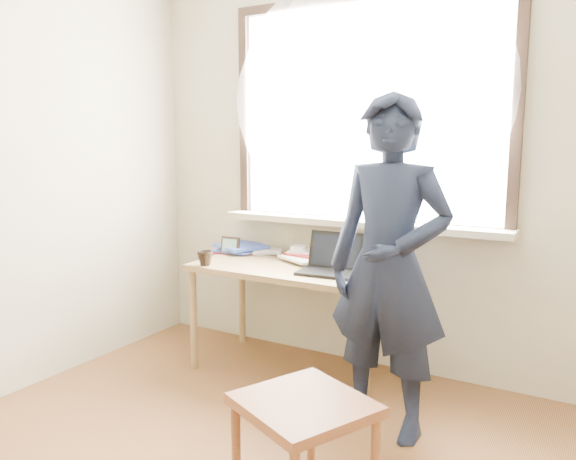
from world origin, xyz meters
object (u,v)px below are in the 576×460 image
Objects in this scene: person at (389,268)px; mug_dark at (205,258)px; work_chair at (304,418)px; mug_white at (299,252)px; laptop at (331,263)px; desk at (295,277)px.

mug_dark is at bearing 175.50° from person.
mug_dark is at bearing 142.34° from work_chair.
mug_white is 1.61m from work_chair.
work_chair is (0.78, -1.37, -0.33)m from mug_white.
mug_white reaches higher than work_chair.
person reaches higher than laptop.
person reaches higher than work_chair.
laptop is 0.62m from person.
desk is 0.29m from laptop.
mug_dark is (-0.41, -0.45, 0.00)m from mug_white.
laptop is 0.21× the size of person.
mug_white is at bearing 146.18° from laptop.
work_chair is at bearing -59.26° from desk.
mug_dark is 0.06× the size of person.
mug_white is at bearing 119.69° from work_chair.
laptop is 3.12× the size of mug_white.
person is (0.74, -0.40, 0.22)m from desk.
desk is 1.38m from work_chair.
desk is 13.11× the size of mug_dark.
mug_white is 1.03m from person.
mug_dark is at bearing -152.78° from desk.
work_chair is 0.89m from person.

